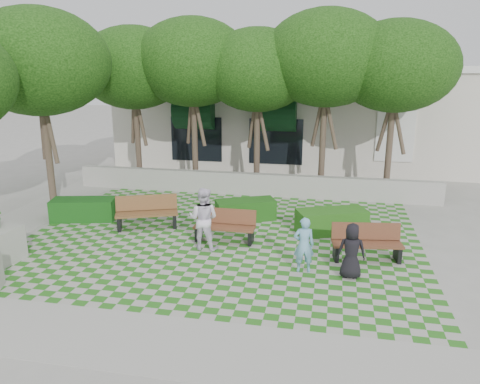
% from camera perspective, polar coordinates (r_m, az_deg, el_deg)
% --- Properties ---
extents(ground, '(90.00, 90.00, 0.00)m').
position_cam_1_polar(ground, '(13.67, -3.34, -7.20)').
color(ground, gray).
rests_on(ground, ground).
extents(lawn, '(12.00, 12.00, 0.00)m').
position_cam_1_polar(lawn, '(14.56, -2.33, -5.70)').
color(lawn, '#2B721E').
rests_on(lawn, ground).
extents(sidewalk_south, '(16.00, 2.00, 0.01)m').
position_cam_1_polar(sidewalk_south, '(9.71, -10.77, -17.55)').
color(sidewalk_south, '#9E9B93').
rests_on(sidewalk_south, ground).
extents(sidewalk_west, '(2.00, 12.00, 0.01)m').
position_cam_1_polar(sidewalk_west, '(17.64, -25.72, -3.47)').
color(sidewalk_west, '#9E9B93').
rests_on(sidewalk_west, ground).
extents(retaining_wall, '(15.00, 0.36, 0.90)m').
position_cam_1_polar(retaining_wall, '(19.28, 1.34, 0.98)').
color(retaining_wall, '#9E9B93').
rests_on(retaining_wall, ground).
extents(bench_east, '(1.96, 0.90, 0.99)m').
position_cam_1_polar(bench_east, '(13.40, 15.18, -6.01)').
color(bench_east, '#59311E').
rests_on(bench_east, ground).
extents(bench_mid, '(1.85, 0.63, 0.97)m').
position_cam_1_polar(bench_mid, '(14.26, -1.84, -4.19)').
color(bench_mid, brown).
rests_on(bench_mid, ground).
extents(bench_west, '(2.11, 1.36, 1.05)m').
position_cam_1_polar(bench_west, '(15.68, -11.29, -2.50)').
color(bench_west, brown).
rests_on(bench_west, ground).
extents(hedge_east, '(2.36, 1.66, 0.77)m').
position_cam_1_polar(hedge_east, '(15.21, 11.09, -3.54)').
color(hedge_east, '#1F5316').
rests_on(hedge_east, ground).
extents(hedge_midright, '(2.17, 1.58, 0.71)m').
position_cam_1_polar(hedge_midright, '(16.20, 0.68, -2.19)').
color(hedge_midright, '#194A13').
rests_on(hedge_midright, ground).
extents(hedge_west, '(2.27, 1.32, 0.74)m').
position_cam_1_polar(hedge_west, '(17.06, -18.53, -2.02)').
color(hedge_west, '#124513').
rests_on(hedge_west, ground).
extents(person_blue, '(0.59, 0.44, 1.48)m').
position_cam_1_polar(person_blue, '(12.20, 7.79, -6.41)').
color(person_blue, '#70ACCC').
rests_on(person_blue, ground).
extents(person_dark, '(0.71, 0.47, 1.43)m').
position_cam_1_polar(person_dark, '(12.12, 13.43, -7.01)').
color(person_dark, black).
rests_on(person_dark, ground).
extents(person_white, '(0.95, 0.77, 1.84)m').
position_cam_1_polar(person_white, '(13.57, -4.48, -3.24)').
color(person_white, white).
rests_on(person_white, ground).
extents(tree_row, '(17.70, 13.40, 7.41)m').
position_cam_1_polar(tree_row, '(18.86, -4.49, 15.14)').
color(tree_row, '#47382B').
rests_on(tree_row, ground).
extents(building, '(18.00, 8.92, 5.15)m').
position_cam_1_polar(building, '(26.51, 6.46, 9.38)').
color(building, beige).
rests_on(building, ground).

